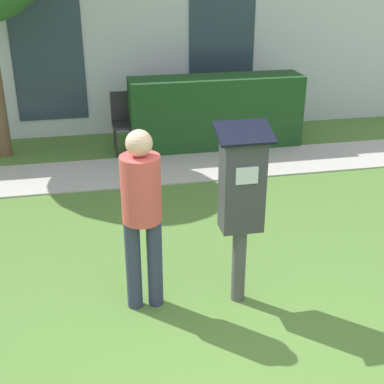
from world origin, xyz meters
TOP-DOWN VIEW (x-y plane):
  - ground_plane at (0.00, 0.00)m, footprint 40.00×40.00m
  - sidewalk at (0.00, 4.10)m, footprint 12.00×1.10m
  - building_facade at (0.00, 6.05)m, footprint 10.00×0.26m
  - parking_meter at (0.28, 0.93)m, footprint 0.44×0.31m
  - person_standing at (-0.52, 1.01)m, footprint 0.32×0.32m
  - outdoor_chair_left at (-0.30, 5.01)m, footprint 0.44×0.44m
  - outdoor_chair_middle at (1.06, 5.26)m, footprint 0.44×0.44m
  - hedge_row at (1.06, 4.92)m, footprint 2.64×0.60m

SIDE VIEW (x-z plane):
  - ground_plane at x=0.00m, z-range 0.00..0.00m
  - sidewalk at x=0.00m, z-range 0.00..0.02m
  - outdoor_chair_left at x=-0.30m, z-range 0.08..0.98m
  - outdoor_chair_middle at x=1.06m, z-range 0.08..0.98m
  - hedge_row at x=1.06m, z-range 0.00..1.10m
  - person_standing at x=-0.52m, z-range 0.14..1.72m
  - parking_meter at x=0.28m, z-range 0.22..1.81m
  - building_facade at x=0.00m, z-range 0.00..3.20m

